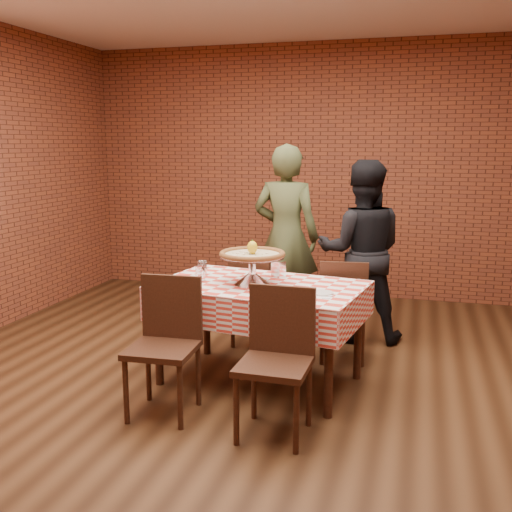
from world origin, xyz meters
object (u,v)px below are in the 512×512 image
object	(u,v)px
diner_black	(361,251)
chair_near_left	(162,349)
chair_far_left	(260,297)
chair_far_right	(343,309)
pizza	(252,255)
condiment_caddy	(278,269)
water_glass_left	(200,274)
diner_olive	(286,237)
water_glass_right	(202,268)
table	(260,334)
chair_near_right	(274,366)
pizza_stand	(252,270)

from	to	relation	value
diner_black	chair_near_left	bearing A→B (deg)	53.47
chair_far_left	chair_far_right	bearing A→B (deg)	-175.69
pizza	condiment_caddy	world-z (taller)	pizza
water_glass_left	diner_olive	bearing A→B (deg)	77.61
chair_near_left	chair_far_left	xyz separation A→B (m)	(0.25, 1.50, -0.01)
water_glass_left	water_glass_right	size ratio (longest dim) A/B	1.00
condiment_caddy	chair_far_right	bearing A→B (deg)	70.99
table	chair_near_right	bearing A→B (deg)	-68.77
table	chair_far_left	size ratio (longest dim) A/B	1.66
table	pizza	size ratio (longest dim) A/B	3.06
diner_black	chair_far_right	bearing A→B (deg)	75.14
water_glass_left	water_glass_right	xyz separation A→B (m)	(-0.05, 0.18, 0.00)
table	chair_near_right	xyz separation A→B (m)	(0.31, -0.79, 0.08)
chair_near_right	chair_far_left	distance (m)	1.66
table	chair_far_right	size ratio (longest dim) A/B	1.71
water_glass_right	chair_far_left	world-z (taller)	chair_far_left
pizza_stand	water_glass_left	size ratio (longest dim) A/B	4.16
pizza_stand	chair_near_left	bearing A→B (deg)	-121.51
condiment_caddy	chair_near_right	world-z (taller)	chair_near_right
water_glass_right	diner_black	world-z (taller)	diner_black
pizza	chair_far_right	size ratio (longest dim) A/B	0.56
water_glass_right	diner_black	size ratio (longest dim) A/B	0.07
water_glass_right	table	bearing A→B (deg)	-16.30
condiment_caddy	diner_black	xyz separation A→B (m)	(0.54, 0.95, -0.00)
table	condiment_caddy	xyz separation A→B (m)	(0.08, 0.26, 0.45)
pizza_stand	diner_black	bearing A→B (deg)	61.65
condiment_caddy	diner_olive	xyz separation A→B (m)	(-0.21, 1.17, 0.07)
table	water_glass_right	bearing A→B (deg)	163.70
chair_near_right	chair_far_left	size ratio (longest dim) A/B	1.02
chair_far_right	water_glass_left	bearing A→B (deg)	28.24
chair_far_left	diner_olive	world-z (taller)	diner_olive
pizza_stand	diner_black	xyz separation A→B (m)	(0.66, 1.23, -0.05)
pizza	chair_far_left	bearing A→B (deg)	101.50
table	condiment_caddy	world-z (taller)	condiment_caddy
condiment_caddy	pizza	bearing A→B (deg)	-83.13
water_glass_left	chair_near_left	xyz separation A→B (m)	(-0.02, -0.67, -0.36)
chair_near_right	chair_far_left	xyz separation A→B (m)	(-0.52, 1.58, -0.01)
water_glass_right	chair_far_right	size ratio (longest dim) A/B	0.13
table	diner_olive	world-z (taller)	diner_olive
table	pizza_stand	distance (m)	0.49
pizza	diner_black	world-z (taller)	diner_black
water_glass_right	diner_olive	bearing A→B (deg)	73.73
condiment_caddy	chair_far_left	distance (m)	0.71
water_glass_right	chair_near_right	distance (m)	1.29
pizza	diner_olive	bearing A→B (deg)	93.07
pizza	table	bearing A→B (deg)	25.22
table	water_glass_left	distance (m)	0.63
pizza	water_glass_left	bearing A→B (deg)	-178.30
pizza	chair_near_left	size ratio (longest dim) A/B	0.53
pizza	chair_near_right	size ratio (longest dim) A/B	0.53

